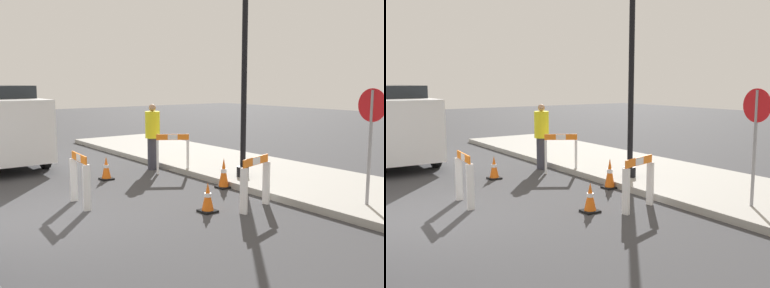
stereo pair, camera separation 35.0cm
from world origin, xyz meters
The scene contains 11 objects.
ground_plane centered at (0.00, 0.00, 0.00)m, with size 60.00×60.00×0.00m, color #38383A.
sidewalk_slab centered at (0.00, 6.12, 0.07)m, with size 18.00×3.25×0.14m.
streetlamp_post centered at (-0.10, 5.13, 3.48)m, with size 0.44×0.44×5.19m.
stop_sign centered at (3.05, 5.33, 1.57)m, with size 0.60×0.08×2.12m.
barricade_0 centered at (-0.43, 1.23, 0.55)m, with size 0.86×0.20×1.02m.
barricade_1 centered at (1.70, 3.81, 0.54)m, with size 0.38×0.90×0.99m.
barricade_2 centered at (-1.91, 4.35, 0.56)m, with size 0.55×0.79×1.03m.
traffic_cone_0 centered at (0.08, 4.40, 0.33)m, with size 0.30×0.30×0.68m.
traffic_cone_1 centered at (1.34, 2.96, 0.27)m, with size 0.30×0.30×0.56m.
traffic_cone_2 centered at (-2.27, 2.65, 0.27)m, with size 0.30×0.30×0.57m.
person_worker centered at (-2.74, 4.25, 0.94)m, with size 0.51×0.51×1.77m.
Camera 2 is at (7.83, -1.70, 2.39)m, focal length 42.00 mm.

